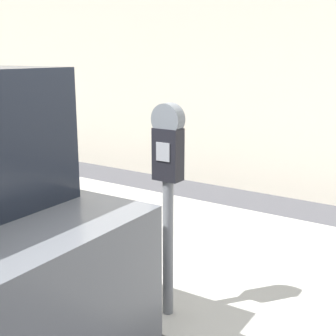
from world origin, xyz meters
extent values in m
cube|color=#ADAAA3|center=(0.00, 2.20, 0.05)|extent=(24.00, 2.80, 0.10)
cylinder|color=slate|center=(0.30, 1.06, 0.62)|extent=(0.08, 0.08, 1.04)
cube|color=black|center=(0.30, 1.06, 1.32)|extent=(0.20, 0.12, 0.37)
cube|color=gray|center=(0.30, 1.00, 1.35)|extent=(0.11, 0.01, 0.13)
cylinder|color=slate|center=(0.30, 1.06, 1.57)|extent=(0.22, 0.09, 0.22)
cylinder|color=black|center=(-0.26, 0.40, 0.34)|extent=(0.68, 0.24, 0.67)
camera|label=1|loc=(2.07, -1.57, 2.00)|focal=50.00mm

